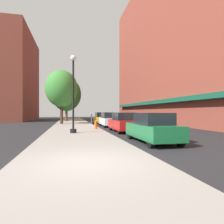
{
  "coord_description": "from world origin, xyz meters",
  "views": [
    {
      "loc": [
        -0.56,
        -6.2,
        1.71
      ],
      "look_at": [
        5.38,
        20.74,
        1.7
      ],
      "focal_mm": 31.25,
      "sensor_mm": 36.0,
      "label": 1
    }
  ],
  "objects_px": {
    "tree_near": "(62,89)",
    "fire_hydrant": "(96,125)",
    "car_white": "(109,120)",
    "parking_meter_near": "(91,118)",
    "car_red": "(123,122)",
    "lamppost": "(73,92)",
    "tree_mid": "(66,94)",
    "car_green": "(152,128)",
    "car_yellow": "(101,118)"
  },
  "relations": [
    {
      "from": "tree_near",
      "to": "fire_hydrant",
      "type": "bearing_deg",
      "value": -68.76
    },
    {
      "from": "fire_hydrant",
      "to": "car_white",
      "type": "distance_m",
      "value": 4.54
    },
    {
      "from": "parking_meter_near",
      "to": "car_white",
      "type": "xyz_separation_m",
      "value": [
        1.95,
        -1.12,
        -0.14
      ]
    },
    {
      "from": "tree_near",
      "to": "car_red",
      "type": "bearing_deg",
      "value": -63.1
    },
    {
      "from": "lamppost",
      "to": "tree_mid",
      "type": "distance_m",
      "value": 20.34
    },
    {
      "from": "lamppost",
      "to": "tree_near",
      "type": "xyz_separation_m",
      "value": [
        -1.3,
        12.0,
        1.64
      ]
    },
    {
      "from": "car_white",
      "to": "lamppost",
      "type": "bearing_deg",
      "value": -120.55
    },
    {
      "from": "parking_meter_near",
      "to": "car_red",
      "type": "relative_size",
      "value": 0.3
    },
    {
      "from": "car_green",
      "to": "car_yellow",
      "type": "relative_size",
      "value": 1.0
    },
    {
      "from": "car_green",
      "to": "car_red",
      "type": "distance_m",
      "value": 5.94
    },
    {
      "from": "car_yellow",
      "to": "tree_mid",
      "type": "bearing_deg",
      "value": 124.06
    },
    {
      "from": "car_yellow",
      "to": "car_green",
      "type": "bearing_deg",
      "value": -89.93
    },
    {
      "from": "parking_meter_near",
      "to": "tree_mid",
      "type": "distance_m",
      "value": 12.99
    },
    {
      "from": "car_yellow",
      "to": "parking_meter_near",
      "type": "bearing_deg",
      "value": -113.05
    },
    {
      "from": "parking_meter_near",
      "to": "tree_near",
      "type": "distance_m",
      "value": 6.5
    },
    {
      "from": "car_red",
      "to": "fire_hydrant",
      "type": "bearing_deg",
      "value": 135.5
    },
    {
      "from": "car_green",
      "to": "parking_meter_near",
      "type": "bearing_deg",
      "value": 98.86
    },
    {
      "from": "tree_mid",
      "to": "fire_hydrant",
      "type": "bearing_deg",
      "value": -80.36
    },
    {
      "from": "lamppost",
      "to": "car_white",
      "type": "height_order",
      "value": "lamppost"
    },
    {
      "from": "parking_meter_near",
      "to": "car_yellow",
      "type": "xyz_separation_m",
      "value": [
        1.95,
        4.57,
        -0.14
      ]
    },
    {
      "from": "fire_hydrant",
      "to": "car_red",
      "type": "distance_m",
      "value": 2.97
    },
    {
      "from": "lamppost",
      "to": "car_white",
      "type": "relative_size",
      "value": 1.37
    },
    {
      "from": "fire_hydrant",
      "to": "car_red",
      "type": "bearing_deg",
      "value": -44.59
    },
    {
      "from": "lamppost",
      "to": "tree_mid",
      "type": "bearing_deg",
      "value": 92.16
    },
    {
      "from": "lamppost",
      "to": "tree_mid",
      "type": "xyz_separation_m",
      "value": [
        -0.76,
        20.27,
        1.62
      ]
    },
    {
      "from": "tree_mid",
      "to": "car_white",
      "type": "bearing_deg",
      "value": -69.08
    },
    {
      "from": "tree_near",
      "to": "car_green",
      "type": "xyz_separation_m",
      "value": [
        5.55,
        -16.89,
        -4.04
      ]
    },
    {
      "from": "fire_hydrant",
      "to": "car_white",
      "type": "relative_size",
      "value": 0.18
    },
    {
      "from": "car_green",
      "to": "car_yellow",
      "type": "xyz_separation_m",
      "value": [
        0.0,
        17.71,
        0.0
      ]
    },
    {
      "from": "car_green",
      "to": "car_red",
      "type": "relative_size",
      "value": 1.0
    },
    {
      "from": "car_green",
      "to": "car_red",
      "type": "xyz_separation_m",
      "value": [
        0.0,
        5.94,
        0.0
      ]
    },
    {
      "from": "parking_meter_near",
      "to": "car_yellow",
      "type": "height_order",
      "value": "car_yellow"
    },
    {
      "from": "lamppost",
      "to": "tree_near",
      "type": "distance_m",
      "value": 12.18
    },
    {
      "from": "tree_near",
      "to": "lamppost",
      "type": "bearing_deg",
      "value": -83.82
    },
    {
      "from": "tree_near",
      "to": "tree_mid",
      "type": "distance_m",
      "value": 8.28
    },
    {
      "from": "lamppost",
      "to": "car_red",
      "type": "height_order",
      "value": "lamppost"
    },
    {
      "from": "fire_hydrant",
      "to": "car_yellow",
      "type": "relative_size",
      "value": 0.18
    },
    {
      "from": "lamppost",
      "to": "tree_near",
      "type": "relative_size",
      "value": 0.82
    },
    {
      "from": "tree_near",
      "to": "tree_mid",
      "type": "height_order",
      "value": "tree_mid"
    },
    {
      "from": "lamppost",
      "to": "parking_meter_near",
      "type": "relative_size",
      "value": 4.5
    },
    {
      "from": "parking_meter_near",
      "to": "tree_near",
      "type": "relative_size",
      "value": 0.18
    },
    {
      "from": "car_green",
      "to": "car_white",
      "type": "xyz_separation_m",
      "value": [
        0.0,
        12.02,
        0.0
      ]
    },
    {
      "from": "parking_meter_near",
      "to": "tree_near",
      "type": "height_order",
      "value": "tree_near"
    },
    {
      "from": "parking_meter_near",
      "to": "car_green",
      "type": "height_order",
      "value": "car_green"
    },
    {
      "from": "car_green",
      "to": "car_yellow",
      "type": "bearing_deg",
      "value": 90.42
    },
    {
      "from": "parking_meter_near",
      "to": "car_yellow",
      "type": "bearing_deg",
      "value": 66.89
    },
    {
      "from": "car_red",
      "to": "lamppost",
      "type": "bearing_deg",
      "value": -166.02
    },
    {
      "from": "lamppost",
      "to": "car_green",
      "type": "xyz_separation_m",
      "value": [
        4.26,
        -4.89,
        -2.39
      ]
    },
    {
      "from": "car_red",
      "to": "car_white",
      "type": "xyz_separation_m",
      "value": [
        0.0,
        6.08,
        0.0
      ]
    },
    {
      "from": "lamppost",
      "to": "car_green",
      "type": "height_order",
      "value": "lamppost"
    }
  ]
}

